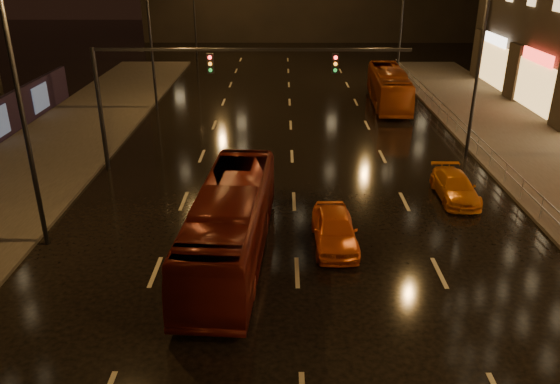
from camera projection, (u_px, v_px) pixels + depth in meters
name	position (u px, v px, depth m)	size (l,w,h in m)	color
ground	(293.00, 169.00, 28.34)	(140.00, 140.00, 0.00)	black
traffic_signal	(189.00, 78.00, 26.46)	(15.31, 0.32, 6.20)	black
railing_right	(506.00, 167.00, 26.10)	(0.05, 56.00, 1.00)	#99999E
bus_red	(231.00, 223.00, 19.60)	(2.33, 9.98, 2.78)	#52110B
bus_curb	(389.00, 87.00, 39.86)	(2.22, 9.50, 2.65)	#8C360E
taxi_near	(335.00, 229.00, 20.73)	(1.60, 3.98, 1.36)	#D55514
taxi_far	(455.00, 187.00, 24.77)	(1.58, 3.88, 1.13)	orange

